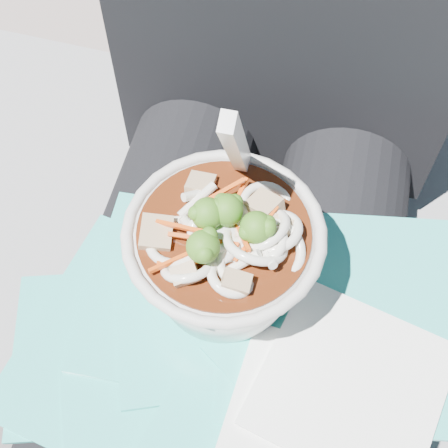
% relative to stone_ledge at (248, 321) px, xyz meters
% --- Properties ---
extents(stone_ledge, '(1.02, 0.55, 0.43)m').
position_rel_stone_ledge_xyz_m(stone_ledge, '(0.00, 0.00, 0.00)').
color(stone_ledge, slate).
rests_on(stone_ledge, ground).
extents(lap, '(0.31, 0.48, 0.14)m').
position_rel_stone_ledge_xyz_m(lap, '(0.00, -0.15, 0.29)').
color(lap, black).
rests_on(lap, stone_ledge).
extents(person_body, '(0.34, 0.94, 0.98)m').
position_rel_stone_ledge_xyz_m(person_body, '(-0.00, -0.06, 0.32)').
color(person_body, black).
rests_on(person_body, ground).
extents(plastic_bag, '(0.40, 0.33, 0.02)m').
position_rel_stone_ledge_xyz_m(plastic_bag, '(0.00, -0.18, 0.36)').
color(plastic_bag, '#2DBEB4').
rests_on(plastic_bag, lap).
extents(napkins, '(0.17, 0.19, 0.01)m').
position_rel_stone_ledge_xyz_m(napkins, '(0.10, -0.21, 0.38)').
color(napkins, white).
rests_on(napkins, plastic_bag).
extents(udon_bowl, '(0.15, 0.15, 0.20)m').
position_rel_stone_ledge_xyz_m(udon_bowl, '(-0.01, -0.13, 0.43)').
color(udon_bowl, silver).
rests_on(udon_bowl, plastic_bag).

